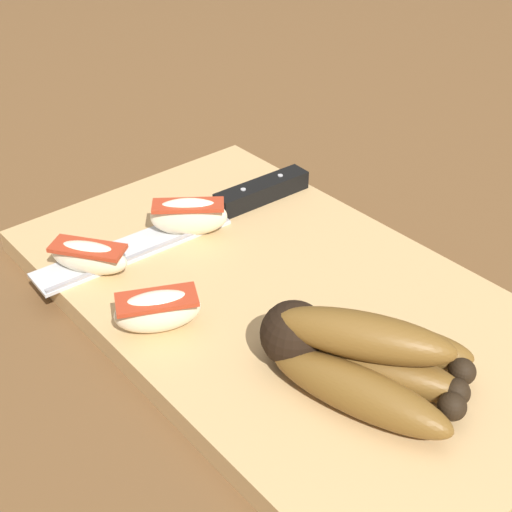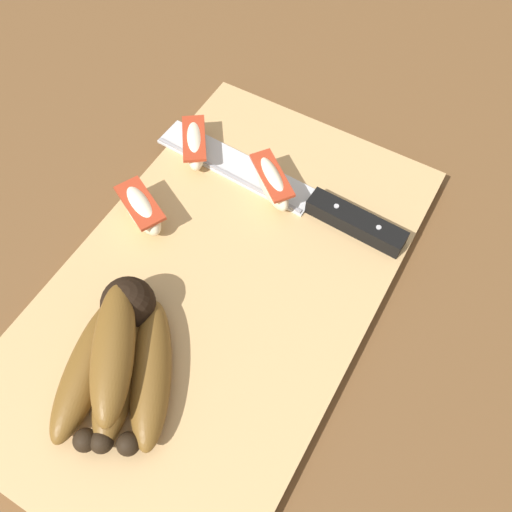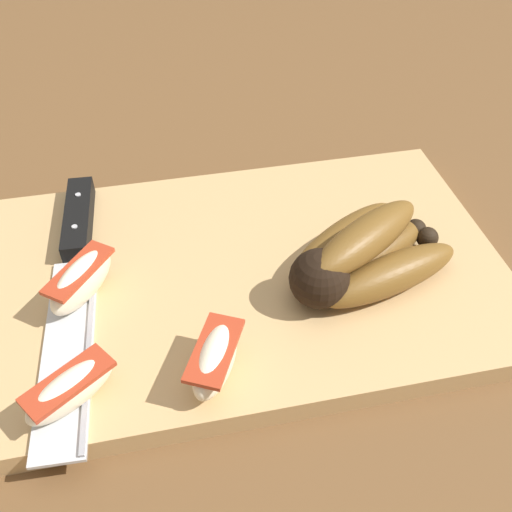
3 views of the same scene
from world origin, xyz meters
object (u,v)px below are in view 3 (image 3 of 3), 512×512
Objects in this scene: chefs_knife at (76,257)px; apple_wedge_far at (215,359)px; apple_wedge_near at (81,281)px; apple_wedge_middle at (71,389)px; banana_bunch at (361,256)px.

apple_wedge_far is at bearing -54.08° from chefs_knife.
chefs_knife is 4.22× the size of apple_wedge_near.
chefs_knife is 0.14m from apple_wedge_middle.
apple_wedge_far is (0.10, -0.13, 0.01)m from chefs_knife.
apple_wedge_near is 1.00× the size of apple_wedge_middle.
apple_wedge_near reaches higher than apple_wedge_middle.
banana_bunch reaches higher than apple_wedge_near.
apple_wedge_far is at bearing -150.57° from banana_bunch.
apple_wedge_near is 0.13m from apple_wedge_far.
apple_wedge_far reaches higher than apple_wedge_middle.
apple_wedge_middle is 0.10m from apple_wedge_far.
apple_wedge_far reaches higher than chefs_knife.
apple_wedge_far is (0.10, 0.00, 0.00)m from apple_wedge_middle.
banana_bunch is 2.20× the size of apple_wedge_far.
apple_wedge_middle reaches higher than chefs_knife.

